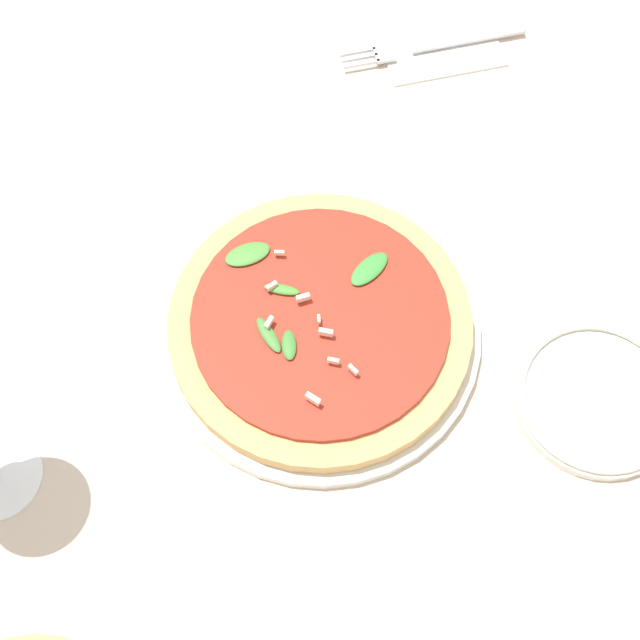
{
  "coord_description": "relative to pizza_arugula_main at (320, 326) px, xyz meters",
  "views": [
    {
      "loc": [
        0.12,
        0.33,
        0.76
      ],
      "look_at": [
        0.04,
        -0.04,
        0.03
      ],
      "focal_mm": 50.0,
      "sensor_mm": 36.0,
      "label": 1
    }
  ],
  "objects": [
    {
      "name": "pizza_arugula_main",
      "position": [
        0.0,
        0.0,
        0.0
      ],
      "size": [
        0.3,
        0.3,
        0.05
      ],
      "color": "silver",
      "rests_on": "ground_plane"
    },
    {
      "name": "side_plate_white",
      "position": [
        -0.23,
        0.12,
        -0.01
      ],
      "size": [
        0.15,
        0.15,
        0.02
      ],
      "color": "silver",
      "rests_on": "ground_plane"
    },
    {
      "name": "fork",
      "position": [
        -0.2,
        -0.32,
        -0.01
      ],
      "size": [
        0.21,
        0.02,
        0.0
      ],
      "rotation": [
        0.0,
        0.0,
        0.02
      ],
      "color": "silver",
      "rests_on": "ground_plane"
    },
    {
      "name": "napkin",
      "position": [
        -0.21,
        -0.32,
        -0.01
      ],
      "size": [
        0.13,
        0.09,
        0.01
      ],
      "rotation": [
        0.0,
        0.0,
        0.02
      ],
      "color": "silver",
      "rests_on": "ground_plane"
    },
    {
      "name": "ground_plane",
      "position": [
        -0.04,
        0.04,
        -0.02
      ],
      "size": [
        6.0,
        6.0,
        0.0
      ],
      "primitive_type": "plane",
      "color": "beige"
    }
  ]
}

